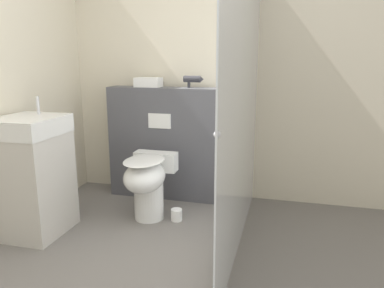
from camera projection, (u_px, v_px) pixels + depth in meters
wall_back at (208, 69)px, 3.58m from camera, size 8.00×0.06×2.50m
partition_panel at (164, 143)px, 3.66m from camera, size 1.07×0.24×1.08m
shower_glass at (243, 102)px, 2.57m from camera, size 0.04×1.92×2.12m
toilet at (147, 181)px, 3.15m from camera, size 0.38×0.57×0.55m
sink_vanity at (33, 176)px, 2.89m from camera, size 0.46×0.51×1.07m
hair_drier at (193, 79)px, 3.47m from camera, size 0.19×0.06×0.11m
folded_towel at (148, 82)px, 3.57m from camera, size 0.24×0.16×0.09m
spare_toilet_roll at (177, 215)px, 3.19m from camera, size 0.10×0.10×0.10m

